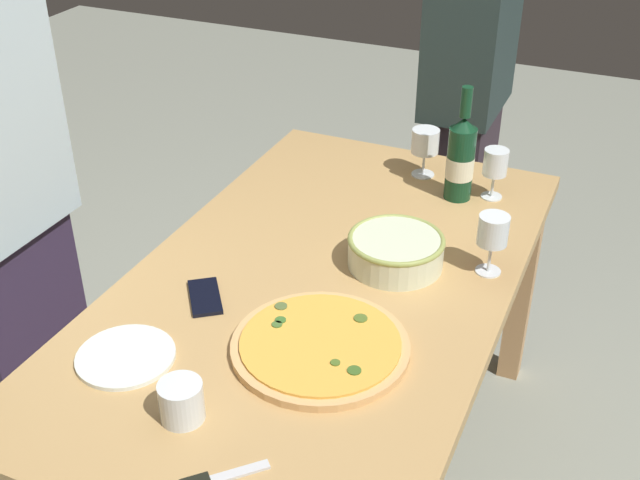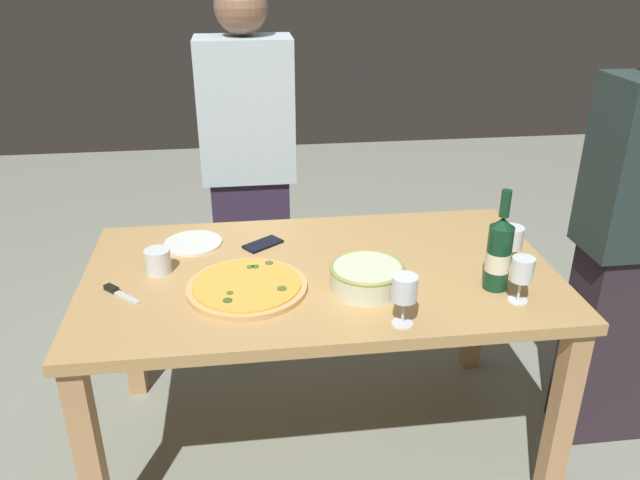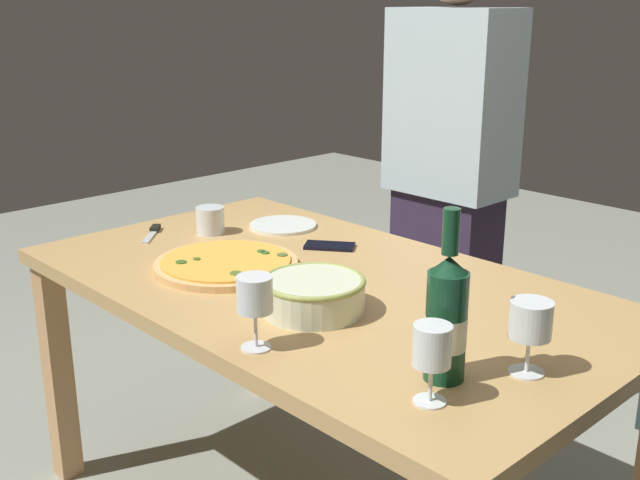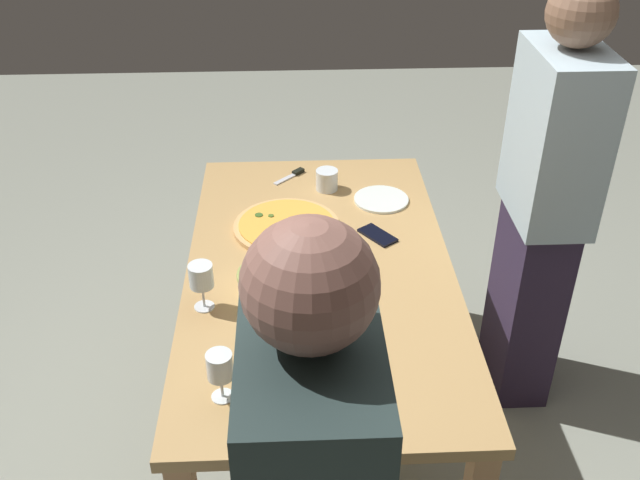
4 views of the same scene
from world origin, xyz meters
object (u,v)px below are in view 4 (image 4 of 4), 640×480
object	(u,v)px
wine_glass_near_pizza	(201,278)
wine_glass_far_left	(307,380)
wine_bottle	(255,350)
pizza_knife	(293,175)
person_host	(543,208)
dining_table	(320,290)
side_plate	(381,199)
cup_amber	(327,180)
pizza	(287,226)
cell_phone	(378,235)
serving_bowl	(275,282)
wine_glass_by_bottle	(220,367)

from	to	relation	value
wine_glass_near_pizza	wine_glass_far_left	size ratio (longest dim) A/B	1.06
wine_bottle	wine_glass_far_left	size ratio (longest dim) A/B	2.26
pizza_knife	person_host	bearing A→B (deg)	63.69
dining_table	side_plate	xyz separation A→B (m)	(-0.44, 0.26, 0.10)
pizza_knife	wine_glass_far_left	bearing A→B (deg)	0.92
dining_table	cup_amber	world-z (taller)	cup_amber
wine_bottle	side_plate	xyz separation A→B (m)	(-0.99, 0.45, -0.12)
pizza	wine_glass_far_left	world-z (taller)	wine_glass_far_left
side_plate	cell_phone	size ratio (longest dim) A/B	1.48
serving_bowl	person_host	distance (m)	1.03
wine_glass_by_bottle	cell_phone	distance (m)	0.93
serving_bowl	wine_glass_far_left	xyz separation A→B (m)	(0.51, 0.09, 0.06)
serving_bowl	pizza_knife	bearing A→B (deg)	175.29
wine_glass_far_left	person_host	bearing A→B (deg)	134.50
pizza_knife	side_plate	bearing A→B (deg)	57.29
wine_glass_near_pizza	person_host	size ratio (longest dim) A/B	0.10
wine_glass_by_bottle	wine_glass_far_left	distance (m)	0.23
dining_table	pizza_knife	xyz separation A→B (m)	(-0.66, -0.08, 0.10)
wine_glass_by_bottle	side_plate	size ratio (longest dim) A/B	0.71
wine_bottle	wine_glass_near_pizza	bearing A→B (deg)	-153.38
wine_glass_near_pizza	side_plate	bearing A→B (deg)	135.44
serving_bowl	wine_glass_far_left	world-z (taller)	wine_glass_far_left
dining_table	wine_glass_by_bottle	size ratio (longest dim) A/B	10.65
wine_glass_near_pizza	cup_amber	world-z (taller)	wine_glass_near_pizza
wine_glass_near_pizza	wine_glass_by_bottle	distance (m)	0.40
cup_amber	cell_phone	size ratio (longest dim) A/B	0.61
wine_bottle	side_plate	size ratio (longest dim) A/B	1.58
pizza	person_host	bearing A→B (deg)	87.93
pizza	person_host	size ratio (longest dim) A/B	0.24
serving_bowl	cell_phone	xyz separation A→B (m)	(-0.32, 0.36, -0.04)
wine_glass_far_left	side_plate	world-z (taller)	wine_glass_far_left
serving_bowl	person_host	bearing A→B (deg)	110.00
cup_amber	person_host	bearing A→B (deg)	66.76
serving_bowl	wine_glass_by_bottle	distance (m)	0.48
side_plate	wine_glass_near_pizza	bearing A→B (deg)	-44.56
cell_phone	wine_glass_by_bottle	bearing A→B (deg)	20.46
dining_table	side_plate	bearing A→B (deg)	149.68
wine_glass_far_left	cup_amber	bearing A→B (deg)	174.55
wine_glass_near_pizza	cell_phone	xyz separation A→B (m)	(-0.38, 0.59, -0.11)
pizza_knife	wine_glass_near_pizza	bearing A→B (deg)	-18.54
dining_table	wine_bottle	distance (m)	0.62
serving_bowl	wine_glass_near_pizza	xyz separation A→B (m)	(0.06, -0.22, 0.07)
cup_amber	pizza_knife	world-z (taller)	cup_amber
wine_glass_far_left	serving_bowl	bearing A→B (deg)	-170.40
wine_bottle	cell_phone	world-z (taller)	wine_bottle
wine_bottle	pizza	bearing A→B (deg)	173.96
cup_amber	side_plate	distance (m)	0.23
dining_table	wine_bottle	xyz separation A→B (m)	(0.55, -0.20, 0.22)
cup_amber	wine_bottle	bearing A→B (deg)	-12.74
pizza_knife	cup_amber	bearing A→B (deg)	49.16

